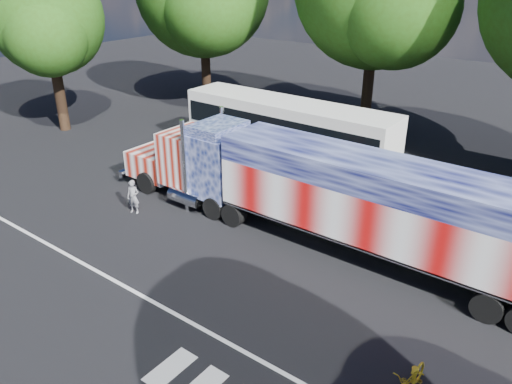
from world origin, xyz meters
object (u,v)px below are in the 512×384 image
Objects in this scene: woman at (133,197)px; coach_bus at (287,133)px; bicycle at (411,381)px; tree_w_a at (48,20)px; semi_truck at (323,192)px.

coach_bus is at bearing 56.52° from woman.
woman is at bearing 172.13° from bicycle.
tree_w_a is at bearing -166.07° from coach_bus.
semi_truck is 12.80× the size of woman.
tree_w_a reaches higher than coach_bus.
woman is 15.84m from tree_w_a.
tree_w_a reaches higher than semi_truck.
semi_truck is at bearing 140.04° from bicycle.
woman is (-8.17, -2.92, -1.46)m from semi_truck.
tree_w_a is at bearing 173.50° from semi_truck.
bicycle is 0.17× the size of tree_w_a.
woman is 0.15× the size of tree_w_a.
woman is at bearing -21.81° from tree_w_a.
tree_w_a reaches higher than bicycle.
woman is (-2.25, -9.27, -1.09)m from coach_bus.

